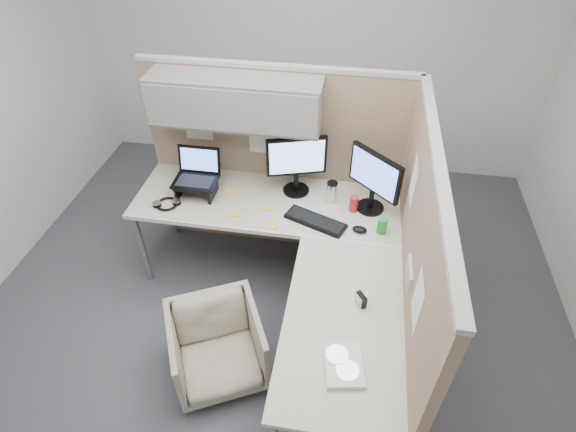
% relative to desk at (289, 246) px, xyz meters
% --- Properties ---
extents(ground, '(4.50, 4.50, 0.00)m').
position_rel_desk_xyz_m(ground, '(-0.12, -0.13, -0.69)').
color(ground, '#404045').
rests_on(ground, ground).
extents(partition_back, '(2.00, 0.36, 1.63)m').
position_rel_desk_xyz_m(partition_back, '(-0.34, 0.70, 0.41)').
color(partition_back, '#997D64').
rests_on(partition_back, ground).
extents(partition_right, '(0.07, 2.03, 1.63)m').
position_rel_desk_xyz_m(partition_right, '(0.78, -0.19, 0.13)').
color(partition_right, '#997D64').
rests_on(partition_right, ground).
extents(desk, '(2.00, 1.98, 0.73)m').
position_rel_desk_xyz_m(desk, '(0.00, 0.00, 0.00)').
color(desk, beige).
rests_on(desk, ground).
extents(office_chair, '(0.75, 0.74, 0.59)m').
position_rel_desk_xyz_m(office_chair, '(-0.38, -0.58, -0.39)').
color(office_chair, '#B3A78E').
rests_on(office_chair, ground).
extents(monitor_left, '(0.43, 0.20, 0.47)m').
position_rel_desk_xyz_m(monitor_left, '(-0.04, 0.56, 0.32)').
color(monitor_left, black).
rests_on(monitor_left, desk).
extents(monitor_right, '(0.35, 0.32, 0.47)m').
position_rel_desk_xyz_m(monitor_right, '(0.53, 0.45, 0.32)').
color(monitor_right, black).
rests_on(monitor_right, desk).
extents(laptop_station, '(0.32, 0.28, 0.34)m').
position_rel_desk_xyz_m(laptop_station, '(-0.77, 0.43, 0.17)').
color(laptop_station, black).
rests_on(laptop_station, desk).
extents(keyboard, '(0.46, 0.30, 0.02)m').
position_rel_desk_xyz_m(keyboard, '(0.15, 0.23, 0.05)').
color(keyboard, black).
rests_on(keyboard, desk).
extents(mouse, '(0.11, 0.08, 0.04)m').
position_rel_desk_xyz_m(mouse, '(0.47, 0.18, 0.06)').
color(mouse, black).
rests_on(mouse, desk).
extents(travel_mug, '(0.08, 0.08, 0.17)m').
position_rel_desk_xyz_m(travel_mug, '(0.24, 0.49, 0.13)').
color(travel_mug, silver).
rests_on(travel_mug, desk).
extents(soda_can_green, '(0.07, 0.07, 0.12)m').
position_rel_desk_xyz_m(soda_can_green, '(0.61, 0.20, 0.10)').
color(soda_can_green, '#268C1E').
rests_on(soda_can_green, desk).
extents(soda_can_silver, '(0.07, 0.07, 0.12)m').
position_rel_desk_xyz_m(soda_can_silver, '(0.41, 0.41, 0.10)').
color(soda_can_silver, '#B21E1E').
rests_on(soda_can_silver, desk).
extents(sticky_note_a, '(0.10, 0.10, 0.01)m').
position_rel_desk_xyz_m(sticky_note_a, '(-0.43, 0.22, 0.05)').
color(sticky_note_a, yellow).
rests_on(sticky_note_a, desk).
extents(sticky_note_c, '(0.10, 0.10, 0.01)m').
position_rel_desk_xyz_m(sticky_note_c, '(-0.52, 0.45, 0.05)').
color(sticky_note_c, yellow).
rests_on(sticky_note_c, desk).
extents(sticky_note_b, '(0.08, 0.08, 0.01)m').
position_rel_desk_xyz_m(sticky_note_b, '(-0.14, 0.14, 0.05)').
color(sticky_note_b, yellow).
rests_on(sticky_note_b, desk).
extents(sticky_note_d, '(0.10, 0.10, 0.01)m').
position_rel_desk_xyz_m(sticky_note_d, '(-0.21, 0.32, 0.05)').
color(sticky_note_d, yellow).
rests_on(sticky_note_d, desk).
extents(headphones, '(0.21, 0.21, 0.03)m').
position_rel_desk_xyz_m(headphones, '(-0.95, 0.24, 0.06)').
color(headphones, black).
rests_on(headphones, desk).
extents(paper_stack, '(0.24, 0.28, 0.03)m').
position_rel_desk_xyz_m(paper_stack, '(0.43, -0.87, 0.06)').
color(paper_stack, white).
rests_on(paper_stack, desk).
extents(desk_clock, '(0.07, 0.08, 0.08)m').
position_rel_desk_xyz_m(desk_clock, '(0.50, -0.45, 0.08)').
color(desk_clock, black).
rests_on(desk_clock, desk).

